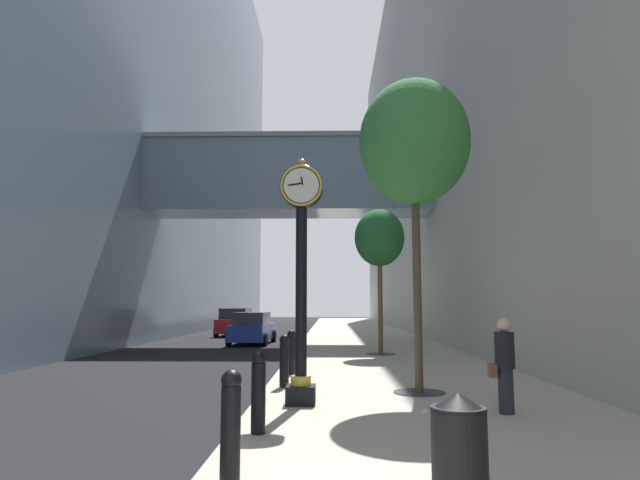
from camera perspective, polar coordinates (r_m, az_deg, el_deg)
name	(u,v)px	position (r m, az deg, el deg)	size (l,w,h in m)	color
ground_plane	(303,341)	(30.34, -1.76, -10.49)	(110.00, 110.00, 0.00)	black
sidewalk_right	(362,337)	(33.35, 4.39, -10.01)	(6.75, 80.00, 0.14)	#ADA593
building_block_left	(115,32)	(39.99, -20.57, 19.63)	(24.00, 80.00, 39.07)	slate
building_block_right	(485,90)	(37.13, 16.81, 14.75)	(9.00, 80.00, 30.81)	#B7B2A8
street_clock	(301,266)	(10.59, -1.96, -2.74)	(0.84, 0.55, 4.74)	black
bollard_nearest	(231,424)	(6.19, -9.29, -18.37)	(0.22, 0.22, 1.18)	black
bollard_second	(258,390)	(8.38, -6.43, -15.31)	(0.22, 0.22, 1.18)	black
bollard_fourth	(284,360)	(12.82, -3.75, -12.33)	(0.22, 0.22, 1.18)	black
bollard_fifth	(291,351)	(15.05, -3.01, -11.49)	(0.22, 0.22, 1.18)	black
street_tree_near	(414,143)	(12.63, 9.79, 9.90)	(2.46, 2.46, 6.91)	#333335
street_tree_mid_near	(379,239)	(21.15, 6.22, 0.11)	(1.91, 1.91, 5.52)	#333335
trash_bin	(459,449)	(5.60, 14.33, -20.34)	(0.53, 0.53, 1.05)	black
pedestrian_walking	(504,363)	(10.25, 18.67, -12.08)	(0.45, 0.34, 1.63)	#23232D
car_red_near	(236,323)	(35.62, -8.74, -8.50)	(2.21, 4.28, 1.74)	#AD191E
car_blue_mid	(252,329)	(28.23, -7.07, -9.14)	(2.08, 4.55, 1.60)	navy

